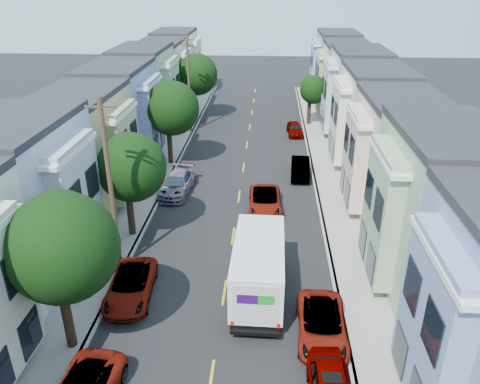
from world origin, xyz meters
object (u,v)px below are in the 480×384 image
object	(u,v)px
tree_b	(61,248)
tree_e	(196,75)
lead_sedan	(265,201)
tree_d	(171,109)
parked_right_d	(295,129)
parked_right_c	(300,168)
fedex_truck	(259,267)
parked_left_c	(131,286)
tree_far_r	(313,90)
parked_left_d	(177,184)
utility_pole_near	(111,188)
tree_c	(130,168)
parked_right_b	(322,325)
utility_pole_far	(189,84)

from	to	relation	value
tree_b	tree_e	xyz separation A→B (m)	(0.00, 37.61, -0.23)
lead_sedan	tree_b	bearing A→B (deg)	-121.84
tree_d	parked_right_d	xyz separation A→B (m)	(11.20, 9.16, -4.47)
tree_b	parked_right_c	world-z (taller)	tree_b
fedex_truck	parked_left_c	bearing A→B (deg)	-174.39
tree_far_r	fedex_truck	distance (m)	31.92
lead_sedan	parked_left_c	distance (m)	12.65
tree_e	parked_left_d	distance (m)	21.18
utility_pole_near	parked_right_c	bearing A→B (deg)	52.08
tree_c	tree_far_r	world-z (taller)	tree_c
parked_right_c	tree_c	bearing A→B (deg)	-133.74
tree_e	lead_sedan	distance (m)	25.04
tree_b	parked_left_d	distance (m)	17.61
tree_far_r	parked_left_d	world-z (taller)	tree_far_r
parked_left_c	parked_right_b	distance (m)	10.09
tree_far_r	parked_right_c	size ratio (longest dim) A/B	1.27
fedex_truck	lead_sedan	world-z (taller)	fedex_truck
tree_d	parked_left_c	bearing A→B (deg)	-85.80
fedex_truck	tree_d	bearing A→B (deg)	114.49
utility_pole_near	utility_pole_far	size ratio (longest dim) A/B	1.00
tree_far_r	utility_pole_near	size ratio (longest dim) A/B	0.55
tree_d	tree_far_r	xyz separation A→B (m)	(13.20, 12.89, -1.18)
tree_e	parked_right_c	bearing A→B (deg)	-56.21
tree_c	parked_right_c	distance (m)	16.00
tree_far_r	utility_pole_far	bearing A→B (deg)	-165.82
utility_pole_far	parked_left_c	bearing A→B (deg)	-87.20
tree_d	utility_pole_far	distance (m)	9.55
tree_d	parked_right_b	xyz separation A→B (m)	(11.20, -21.52, -4.44)
parked_right_b	parked_right_d	size ratio (longest dim) A/B	1.23
fedex_truck	parked_right_c	size ratio (longest dim) A/B	1.56
utility_pole_far	fedex_truck	size ratio (longest dim) A/B	1.48
utility_pole_far	parked_right_b	bearing A→B (deg)	-70.18
lead_sedan	tree_c	bearing A→B (deg)	-154.96
parked_left_d	parked_right_c	xyz separation A→B (m)	(9.80, 3.93, -0.03)
tree_far_r	parked_right_c	xyz separation A→B (m)	(-1.99, -14.96, -3.22)
tree_e	utility_pole_far	size ratio (longest dim) A/B	0.75
tree_far_r	parked_left_d	bearing A→B (deg)	-121.98
tree_d	utility_pole_far	size ratio (longest dim) A/B	0.75
tree_b	tree_far_r	world-z (taller)	tree_b
utility_pole_near	parked_right_b	xyz separation A→B (m)	(11.20, -5.07, -4.47)
parked_left_c	parked_left_d	xyz separation A→B (m)	(0.00, 13.11, 0.07)
tree_e	tree_far_r	bearing A→B (deg)	-7.69
tree_c	tree_d	xyz separation A→B (m)	(0.00, 12.75, 0.32)
utility_pole_far	parked_left_c	xyz separation A→B (m)	(1.40, -28.67, -4.47)
fedex_truck	parked_left_d	distance (m)	14.27
utility_pole_near	parked_right_b	size ratio (longest dim) A/B	2.04
parked_left_d	utility_pole_far	bearing A→B (deg)	99.04
utility_pole_far	parked_right_c	bearing A→B (deg)	-46.06
tree_d	parked_right_b	distance (m)	24.66
fedex_truck	parked_left_c	distance (m)	6.84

